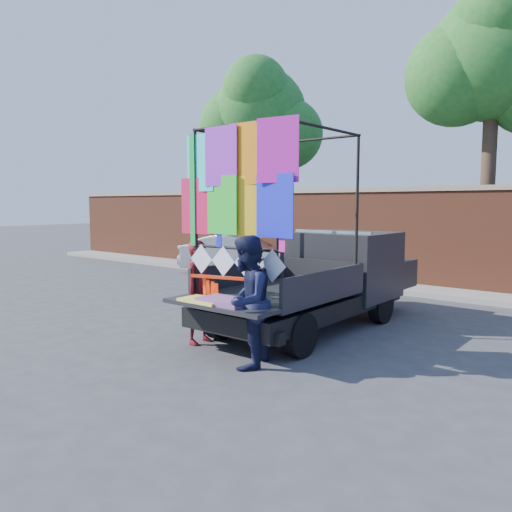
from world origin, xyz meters
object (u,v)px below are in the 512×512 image
Objects in this scene: woman at (200,292)px; pickup_truck at (329,278)px; sedan at (240,254)px; man at (247,302)px.

pickup_truck is at bearing -24.71° from woman.
pickup_truck is 6.57m from sedan.
man reaches higher than woman.
pickup_truck reaches higher than woman.
sedan is 8.82m from man.
pickup_truck is 2.89m from man.
woman is 1.37m from man.
man is (1.30, -0.42, 0.07)m from woman.
sedan is 2.12× the size of man.
woman reaches higher than sedan.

